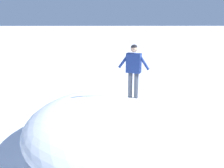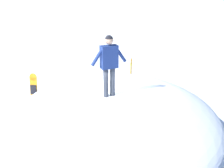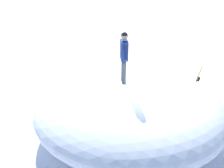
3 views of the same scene
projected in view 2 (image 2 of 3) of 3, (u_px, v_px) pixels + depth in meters
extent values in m
plane|color=white|center=(117.00, 131.00, 8.71)|extent=(240.00, 240.00, 0.00)
ellipsoid|color=white|center=(114.00, 118.00, 7.74)|extent=(8.98, 8.96, 1.79)
cylinder|color=#333842|center=(113.00, 81.00, 7.02)|extent=(0.14, 0.14, 0.82)
cylinder|color=#333842|center=(106.00, 83.00, 6.95)|extent=(0.14, 0.14, 0.82)
cube|color=navy|center=(109.00, 57.00, 6.71)|extent=(0.38, 0.50, 0.61)
sphere|color=tan|center=(109.00, 40.00, 6.54)|extent=(0.22, 0.22, 0.22)
cylinder|color=navy|center=(120.00, 54.00, 6.81)|extent=(0.23, 0.39, 0.51)
cylinder|color=navy|center=(98.00, 56.00, 6.57)|extent=(0.23, 0.39, 0.51)
sphere|color=black|center=(109.00, 39.00, 6.53)|extent=(0.21, 0.21, 0.21)
cube|color=orange|center=(34.00, 96.00, 9.60)|extent=(0.37, 0.36, 1.47)
cylinder|color=orange|center=(33.00, 77.00, 9.42)|extent=(0.26, 0.21, 0.28)
cube|color=black|center=(33.00, 90.00, 9.51)|extent=(0.23, 0.19, 0.35)
cube|color=black|center=(34.00, 89.00, 9.57)|extent=(0.20, 0.18, 0.12)
cube|color=black|center=(35.00, 102.00, 9.70)|extent=(0.20, 0.18, 0.12)
cylinder|color=orange|center=(131.00, 75.00, 11.58)|extent=(0.06, 0.06, 1.57)
cylinder|color=yellow|center=(131.00, 64.00, 11.39)|extent=(0.10, 0.10, 0.06)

